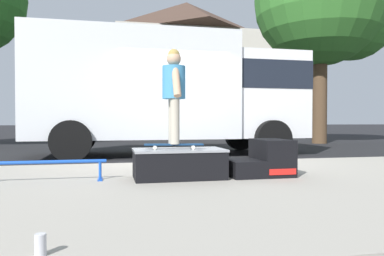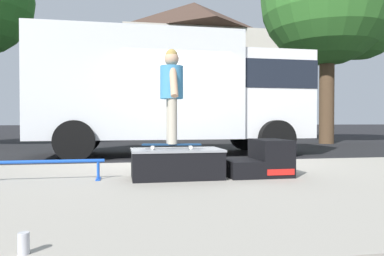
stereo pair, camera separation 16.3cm
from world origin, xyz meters
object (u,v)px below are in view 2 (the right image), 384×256
skate_box (177,162)px  skateboard (172,145)px  kicker_ramp (262,161)px  box_truck (174,89)px  street_tree_main (334,4)px  skater_kid (172,88)px  grind_rail (43,165)px  soda_can (24,243)px

skate_box → skateboard: bearing=178.2°
skate_box → kicker_ramp: bearing=-0.0°
skateboard → box_truck: bearing=81.4°
skateboard → street_tree_main: street_tree_main is taller
skater_kid → skateboard: bearing=-90.0°
kicker_ramp → grind_rail: kicker_ramp is taller
kicker_ramp → grind_rail: 2.91m
grind_rail → skateboard: skateboard is taller
skate_box → grind_rail: (-1.71, 0.09, -0.01)m
grind_rail → box_truck: 5.34m
skate_box → street_tree_main: bearing=48.1°
grind_rail → kicker_ramp: bearing=-1.7°
grind_rail → soda_can: bearing=-81.1°
skate_box → soda_can: size_ratio=9.56×
skater_kid → street_tree_main: street_tree_main is taller
box_truck → street_tree_main: size_ratio=0.85×
skater_kid → soda_can: (-1.22, -2.65, -1.14)m
skateboard → skate_box: bearing=-1.8°
grind_rail → soda_can: 2.77m
skate_box → box_truck: 4.92m
skate_box → box_truck: (0.64, 4.68, 1.37)m
soda_can → street_tree_main: street_tree_main is taller
skate_box → street_tree_main: size_ratio=0.15×
grind_rail → box_truck: (2.36, 4.59, 1.38)m
grind_rail → skater_kid: 1.93m
skate_box → box_truck: bearing=82.1°
grind_rail → street_tree_main: 13.26m
skateboard → street_tree_main: bearing=47.8°
grind_rail → skateboard: (1.65, -0.08, 0.25)m
skater_kid → box_truck: bearing=81.4°
box_truck → street_tree_main: 8.50m
soda_can → street_tree_main: size_ratio=0.02×
kicker_ramp → box_truck: bearing=96.8°
skate_box → grind_rail: bearing=177.2°
grind_rail → skater_kid: size_ratio=1.22×
grind_rail → soda_can: (0.43, -2.73, -0.14)m
street_tree_main → skateboard: bearing=-132.2°
skater_kid → soda_can: 3.13m
skate_box → skater_kid: (-0.07, 0.00, 0.99)m
skateboard → soda_can: 2.94m
kicker_ramp → grind_rail: size_ratio=0.56×
kicker_ramp → box_truck: (-0.56, 4.68, 1.37)m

